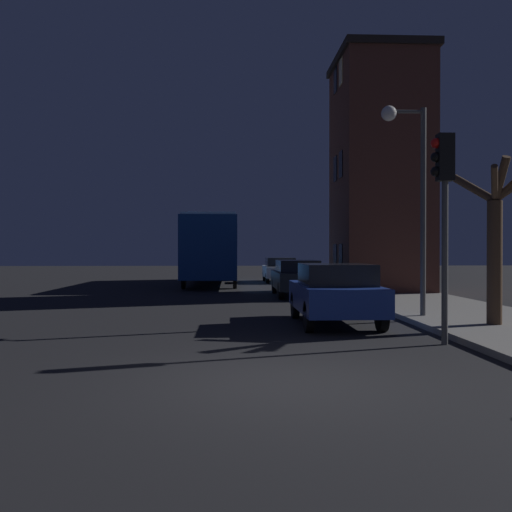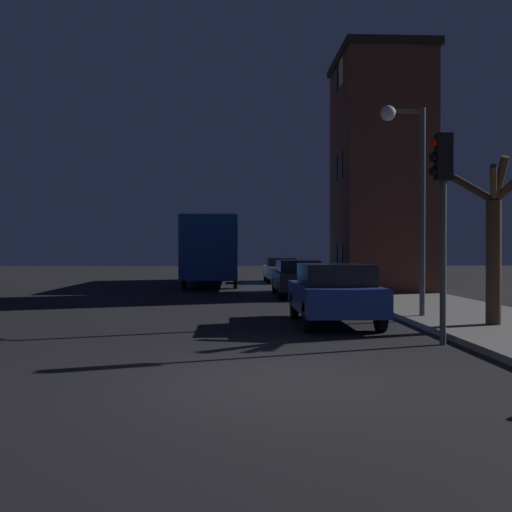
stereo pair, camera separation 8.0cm
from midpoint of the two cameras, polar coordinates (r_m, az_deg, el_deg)
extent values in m
plane|color=black|center=(8.02, 2.59, -12.43)|extent=(120.00, 120.00, 0.00)
cube|color=brown|center=(25.21, 12.40, 7.79)|extent=(3.58, 4.50, 9.71)
cube|color=black|center=(26.32, 12.42, 18.67)|extent=(3.82, 4.74, 0.30)
cube|color=black|center=(24.00, 8.59, -0.11)|extent=(0.03, 0.70, 1.10)
cube|color=black|center=(25.23, 8.05, -0.07)|extent=(0.03, 0.70, 1.10)
cube|color=black|center=(24.27, 8.60, 9.04)|extent=(0.03, 0.70, 1.10)
cube|color=black|center=(25.48, 8.06, 8.63)|extent=(0.03, 0.70, 1.10)
cube|color=#E5C67F|center=(25.13, 8.61, 17.77)|extent=(0.03, 0.70, 1.10)
cube|color=black|center=(26.30, 8.07, 16.98)|extent=(0.03, 0.70, 1.10)
cylinder|color=#4C4C4C|center=(15.29, 16.46, 4.27)|extent=(0.14, 0.14, 5.33)
cylinder|color=#4C4C4C|center=(15.53, 14.86, 13.80)|extent=(0.90, 0.09, 0.09)
sphere|color=white|center=(15.39, 13.21, 13.73)|extent=(0.39, 0.39, 0.39)
cylinder|color=#4C4C4C|center=(11.45, 18.39, -0.66)|extent=(0.12, 0.12, 3.13)
cube|color=black|center=(11.58, 18.42, 9.35)|extent=(0.30, 0.24, 0.90)
sphere|color=red|center=(11.57, 17.58, 10.72)|extent=(0.20, 0.20, 0.20)
sphere|color=black|center=(11.52, 17.57, 9.40)|extent=(0.20, 0.20, 0.20)
sphere|color=black|center=(11.48, 17.57, 8.07)|extent=(0.20, 0.20, 0.20)
cylinder|color=#473323|center=(13.96, 22.82, -0.61)|extent=(0.33, 0.33, 2.80)
cylinder|color=#473323|center=(13.83, 23.33, 7.09)|extent=(0.22, 0.66, 1.01)
cylinder|color=#473323|center=(14.24, 21.03, 6.29)|extent=(0.84, 0.93, 0.77)
cylinder|color=#473323|center=(13.63, 22.82, 6.67)|extent=(0.53, 0.88, 0.78)
cube|color=#194793|center=(30.58, -4.30, 0.81)|extent=(2.59, 11.06, 2.93)
cube|color=black|center=(30.58, -4.30, 1.80)|extent=(2.61, 10.18, 1.05)
cube|color=#B2B2B2|center=(30.62, -4.30, 3.66)|extent=(2.46, 10.51, 0.12)
cylinder|color=black|center=(34.18, -2.07, -1.67)|extent=(0.18, 0.96, 0.96)
cylinder|color=black|center=(34.25, -6.11, -1.67)|extent=(0.18, 0.96, 0.96)
cylinder|color=black|center=(27.00, -1.99, -2.26)|extent=(0.18, 0.96, 0.96)
cylinder|color=black|center=(27.09, -7.11, -2.26)|extent=(0.18, 0.96, 0.96)
cube|color=navy|center=(14.06, 7.91, -4.11)|extent=(1.81, 4.06, 0.63)
cube|color=black|center=(13.82, 8.07, -1.83)|extent=(1.59, 2.11, 0.50)
cylinder|color=black|center=(15.53, 10.01, -4.84)|extent=(0.18, 0.69, 0.69)
cylinder|color=black|center=(15.27, 4.00, -4.93)|extent=(0.18, 0.69, 0.69)
cylinder|color=black|center=(12.98, 12.52, -5.90)|extent=(0.18, 0.69, 0.69)
cylinder|color=black|center=(12.67, 5.33, -6.05)|extent=(0.18, 0.69, 0.69)
cube|color=black|center=(22.63, 4.20, -2.38)|extent=(1.73, 4.64, 0.65)
cube|color=black|center=(22.38, 4.27, -1.00)|extent=(1.52, 2.41, 0.45)
cylinder|color=black|center=(24.24, 5.61, -2.96)|extent=(0.18, 0.64, 0.64)
cylinder|color=black|center=(24.08, 1.96, -2.98)|extent=(0.18, 0.64, 0.64)
cylinder|color=black|center=(21.26, 6.74, -3.45)|extent=(0.18, 0.64, 0.64)
cylinder|color=black|center=(21.07, 2.58, -3.49)|extent=(0.18, 0.64, 0.64)
cube|color=#B7BABF|center=(32.61, 2.54, -1.56)|extent=(1.77, 4.20, 0.62)
cube|color=black|center=(32.39, 2.57, -0.60)|extent=(1.56, 2.18, 0.49)
cylinder|color=black|center=(34.06, 3.67, -1.99)|extent=(0.18, 0.60, 0.60)
cylinder|color=black|center=(33.93, 1.00, -2.00)|extent=(0.18, 0.60, 0.60)
cylinder|color=black|center=(31.35, 4.20, -2.21)|extent=(0.18, 0.60, 0.60)
cylinder|color=black|center=(31.21, 1.29, -2.22)|extent=(0.18, 0.60, 0.60)
camera|label=1|loc=(0.04, -89.89, 0.00)|focal=40.00mm
camera|label=2|loc=(0.04, 90.11, 0.00)|focal=40.00mm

